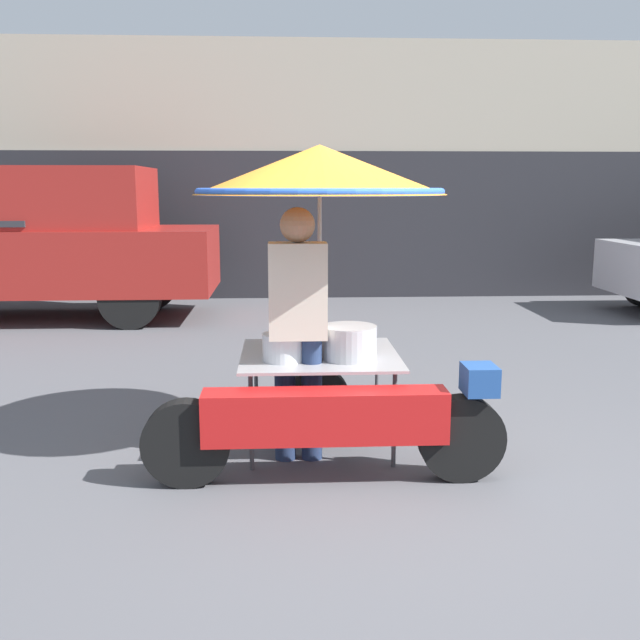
% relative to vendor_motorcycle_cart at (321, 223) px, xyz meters
% --- Properties ---
extents(ground_plane, '(36.00, 36.00, 0.00)m').
position_rel_vendor_motorcycle_cart_xyz_m(ground_plane, '(0.39, -0.58, -1.58)').
color(ground_plane, '#56565B').
extents(shopfront_building, '(28.00, 2.06, 4.16)m').
position_rel_vendor_motorcycle_cart_xyz_m(shopfront_building, '(0.39, 8.07, 0.48)').
color(shopfront_building, '#B2A893').
rests_on(shopfront_building, ground).
extents(vendor_motorcycle_cart, '(2.26, 1.70, 2.10)m').
position_rel_vendor_motorcycle_cart_xyz_m(vendor_motorcycle_cart, '(0.00, 0.00, 0.00)').
color(vendor_motorcycle_cart, black).
rests_on(vendor_motorcycle_cart, ground).
extents(vendor_person, '(0.38, 0.23, 1.70)m').
position_rel_vendor_motorcycle_cart_xyz_m(vendor_person, '(-0.16, -0.16, -0.63)').
color(vendor_person, navy).
rests_on(vendor_person, ground).
extents(pickup_truck, '(5.17, 1.79, 2.09)m').
position_rel_vendor_motorcycle_cart_xyz_m(pickup_truck, '(-3.67, 5.27, -0.58)').
color(pickup_truck, black).
rests_on(pickup_truck, ground).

